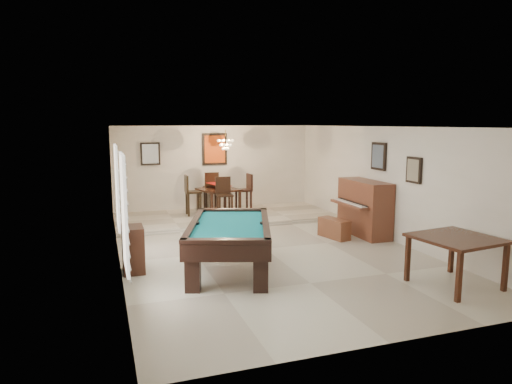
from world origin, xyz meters
TOP-DOWN VIEW (x-y plane):
  - ground_plane at (0.00, 0.00)m, footprint 6.00×9.00m
  - wall_back at (0.00, 4.50)m, footprint 6.00×0.04m
  - wall_front at (0.00, -4.50)m, footprint 6.00×0.04m
  - wall_left at (-3.00, 0.00)m, footprint 0.04×9.00m
  - wall_right at (3.00, 0.00)m, footprint 0.04×9.00m
  - ceiling at (0.00, 0.00)m, footprint 6.00×9.00m
  - dining_step at (0.00, 3.25)m, footprint 6.00×2.50m
  - window_left_front at (-2.97, -2.20)m, footprint 0.06×1.00m
  - window_left_rear at (-2.97, 0.60)m, footprint 0.06×1.00m
  - pool_table at (-1.11, -1.16)m, footprint 2.16×2.92m
  - square_table at (2.20, -3.13)m, footprint 1.35×1.35m
  - upright_piano at (2.54, 0.41)m, footprint 0.89×1.58m
  - piano_bench at (1.86, 0.37)m, footprint 0.50×0.87m
  - apothecary_chest at (-2.78, -0.67)m, footprint 0.37×0.56m
  - dining_table at (-0.14, 3.49)m, footprint 1.22×1.22m
  - flower_vase at (-0.14, 3.49)m, footprint 0.14×0.14m
  - dining_chair_south at (-0.17, 2.71)m, footprint 0.44×0.44m
  - dining_chair_north at (-0.19, 4.24)m, footprint 0.44×0.44m
  - dining_chair_west at (-0.86, 3.52)m, footprint 0.42×0.42m
  - dining_chair_east at (0.59, 3.44)m, footprint 0.43×0.43m
  - chandelier at (0.00, 3.20)m, footprint 0.44×0.44m
  - back_painting at (0.00, 4.46)m, footprint 0.75×0.06m
  - back_mirror at (-1.90, 4.46)m, footprint 0.55×0.06m
  - right_picture_upper at (2.96, 0.30)m, footprint 0.06×0.55m
  - right_picture_lower at (2.96, -1.00)m, footprint 0.06×0.45m

SIDE VIEW (x-z plane):
  - ground_plane at x=0.00m, z-range -0.02..0.00m
  - dining_step at x=0.00m, z-range 0.00..0.12m
  - piano_bench at x=1.86m, z-range 0.00..0.45m
  - square_table at x=2.20m, z-range 0.00..0.83m
  - apothecary_chest at x=-2.78m, z-range 0.00..0.84m
  - pool_table at x=-1.11m, z-range 0.00..0.87m
  - dining_table at x=-0.14m, z-range 0.12..0.96m
  - upright_piano at x=2.54m, z-range 0.00..1.32m
  - dining_chair_east at x=0.59m, z-range 0.12..1.23m
  - dining_chair_south at x=-0.17m, z-range 0.12..1.24m
  - dining_chair_north at x=-0.19m, z-range 0.12..1.25m
  - dining_chair_west at x=-0.86m, z-range 0.12..1.25m
  - flower_vase at x=-0.14m, z-range 0.96..1.18m
  - wall_back at x=0.00m, z-range 0.00..2.60m
  - wall_front at x=0.00m, z-range 0.00..2.60m
  - wall_left at x=-3.00m, z-range 0.00..2.60m
  - wall_right at x=3.00m, z-range 0.00..2.60m
  - window_left_front at x=-2.97m, z-range 0.55..2.25m
  - window_left_rear at x=-2.97m, z-range 0.55..2.25m
  - right_picture_lower at x=2.96m, z-range 1.42..1.98m
  - back_mirror at x=-1.90m, z-range 1.48..2.12m
  - back_painting at x=0.00m, z-range 1.42..2.38m
  - right_picture_upper at x=2.96m, z-range 1.57..2.23m
  - chandelier at x=0.00m, z-range 1.90..2.50m
  - ceiling at x=0.00m, z-range 2.58..2.62m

